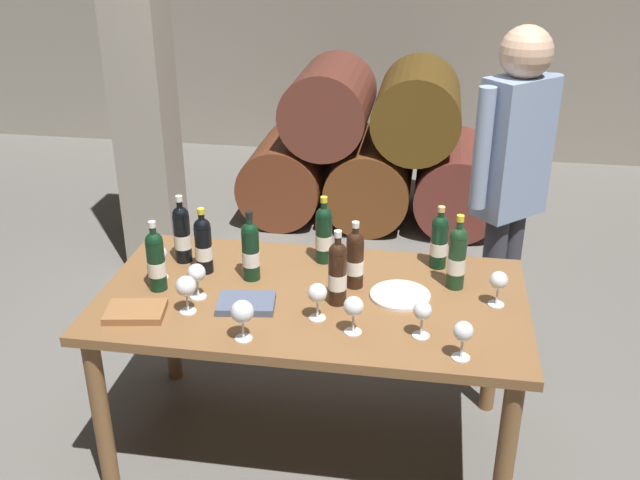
% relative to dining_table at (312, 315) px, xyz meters
% --- Properties ---
extents(ground_plane, '(14.00, 14.00, 0.00)m').
position_rel_dining_table_xyz_m(ground_plane, '(0.00, 0.00, -0.67)').
color(ground_plane, '#66635E').
extents(barrel_stack, '(1.86, 0.90, 1.15)m').
position_rel_dining_table_xyz_m(barrel_stack, '(0.00, 2.60, -0.15)').
color(barrel_stack, brown).
rests_on(barrel_stack, ground_plane).
extents(stone_pillar, '(0.32, 0.32, 2.60)m').
position_rel_dining_table_xyz_m(stone_pillar, '(-1.30, 1.60, 0.63)').
color(stone_pillar, gray).
rests_on(stone_pillar, ground_plane).
extents(dining_table, '(1.70, 0.90, 0.76)m').
position_rel_dining_table_xyz_m(dining_table, '(0.00, 0.00, 0.00)').
color(dining_table, brown).
rests_on(dining_table, ground_plane).
extents(wine_bottle_0, '(0.07, 0.07, 0.30)m').
position_rel_dining_table_xyz_m(wine_bottle_0, '(0.00, 0.30, 0.22)').
color(wine_bottle_0, black).
rests_on(wine_bottle_0, dining_table).
extents(wine_bottle_1, '(0.07, 0.07, 0.30)m').
position_rel_dining_table_xyz_m(wine_bottle_1, '(-0.60, 0.21, 0.22)').
color(wine_bottle_1, black).
rests_on(wine_bottle_1, dining_table).
extents(wine_bottle_2, '(0.07, 0.07, 0.32)m').
position_rel_dining_table_xyz_m(wine_bottle_2, '(0.56, 0.16, 0.23)').
color(wine_bottle_2, '#19381E').
rests_on(wine_bottle_2, dining_table).
extents(wine_bottle_3, '(0.07, 0.07, 0.30)m').
position_rel_dining_table_xyz_m(wine_bottle_3, '(-0.62, -0.05, 0.22)').
color(wine_bottle_3, black).
rests_on(wine_bottle_3, dining_table).
extents(wine_bottle_4, '(0.07, 0.07, 0.30)m').
position_rel_dining_table_xyz_m(wine_bottle_4, '(-0.27, 0.10, 0.22)').
color(wine_bottle_4, black).
rests_on(wine_bottle_4, dining_table).
extents(wine_bottle_5, '(0.07, 0.07, 0.28)m').
position_rel_dining_table_xyz_m(wine_bottle_5, '(0.49, 0.33, 0.21)').
color(wine_bottle_5, black).
rests_on(wine_bottle_5, dining_table).
extents(wine_bottle_6, '(0.07, 0.07, 0.31)m').
position_rel_dining_table_xyz_m(wine_bottle_6, '(0.11, -0.04, 0.22)').
color(wine_bottle_6, black).
rests_on(wine_bottle_6, dining_table).
extents(wine_bottle_7, '(0.07, 0.07, 0.29)m').
position_rel_dining_table_xyz_m(wine_bottle_7, '(-0.48, 0.13, 0.22)').
color(wine_bottle_7, black).
rests_on(wine_bottle_7, dining_table).
extents(wine_bottle_8, '(0.07, 0.07, 0.29)m').
position_rel_dining_table_xyz_m(wine_bottle_8, '(0.16, 0.10, 0.22)').
color(wine_bottle_8, black).
rests_on(wine_bottle_8, dining_table).
extents(wine_glass_0, '(0.07, 0.07, 0.14)m').
position_rel_dining_table_xyz_m(wine_glass_0, '(0.58, -0.35, 0.19)').
color(wine_glass_0, white).
rests_on(wine_glass_0, dining_table).
extents(wine_glass_1, '(0.07, 0.07, 0.15)m').
position_rel_dining_table_xyz_m(wine_glass_1, '(0.05, -0.17, 0.20)').
color(wine_glass_1, white).
rests_on(wine_glass_1, dining_table).
extents(wine_glass_2, '(0.08, 0.08, 0.16)m').
position_rel_dining_table_xyz_m(wine_glass_2, '(-0.19, -0.35, 0.20)').
color(wine_glass_2, white).
rests_on(wine_glass_2, dining_table).
extents(wine_glass_3, '(0.07, 0.07, 0.15)m').
position_rel_dining_table_xyz_m(wine_glass_3, '(-0.44, -0.09, 0.20)').
color(wine_glass_3, white).
rests_on(wine_glass_3, dining_table).
extents(wine_glass_4, '(0.07, 0.07, 0.15)m').
position_rel_dining_table_xyz_m(wine_glass_4, '(-0.65, 0.04, 0.20)').
color(wine_glass_4, white).
rests_on(wine_glass_4, dining_table).
extents(wine_glass_5, '(0.07, 0.07, 0.15)m').
position_rel_dining_table_xyz_m(wine_glass_5, '(0.19, -0.25, 0.20)').
color(wine_glass_5, white).
rests_on(wine_glass_5, dining_table).
extents(wine_glass_6, '(0.08, 0.08, 0.15)m').
position_rel_dining_table_xyz_m(wine_glass_6, '(-0.45, -0.20, 0.20)').
color(wine_glass_6, white).
rests_on(wine_glass_6, dining_table).
extents(wine_glass_7, '(0.07, 0.07, 0.14)m').
position_rel_dining_table_xyz_m(wine_glass_7, '(0.44, -0.23, 0.19)').
color(wine_glass_7, white).
rests_on(wine_glass_7, dining_table).
extents(wine_glass_8, '(0.07, 0.07, 0.15)m').
position_rel_dining_table_xyz_m(wine_glass_8, '(0.72, 0.04, 0.19)').
color(wine_glass_8, white).
rests_on(wine_glass_8, dining_table).
extents(tasting_notebook, '(0.24, 0.19, 0.03)m').
position_rel_dining_table_xyz_m(tasting_notebook, '(-0.64, -0.26, 0.11)').
color(tasting_notebook, '#936038').
rests_on(tasting_notebook, dining_table).
extents(leather_ledger, '(0.24, 0.19, 0.03)m').
position_rel_dining_table_xyz_m(leather_ledger, '(-0.24, -0.13, 0.11)').
color(leather_ledger, '#4C5670').
rests_on(leather_ledger, dining_table).
extents(serving_plate, '(0.24, 0.24, 0.01)m').
position_rel_dining_table_xyz_m(serving_plate, '(0.35, 0.04, 0.10)').
color(serving_plate, white).
rests_on(serving_plate, dining_table).
extents(sommelier_presenting, '(0.38, 0.36, 1.72)m').
position_rel_dining_table_xyz_m(sommelier_presenting, '(0.80, 0.75, 0.37)').
color(sommelier_presenting, '#383842').
rests_on(sommelier_presenting, ground_plane).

